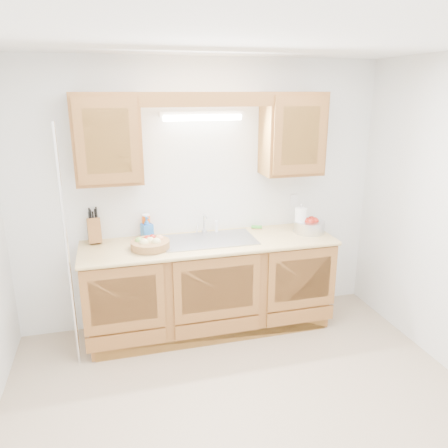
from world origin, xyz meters
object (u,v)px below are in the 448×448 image
object	(u,v)px
knife_block	(94,230)
apple_bowl	(309,226)
paper_towel	(301,220)
fruit_basket	(150,243)

from	to	relation	value
knife_block	apple_bowl	xyz separation A→B (m)	(1.99, -0.23, -0.05)
knife_block	paper_towel	size ratio (longest dim) A/B	1.14
knife_block	paper_towel	bearing A→B (deg)	-11.56
fruit_basket	knife_block	world-z (taller)	knife_block
apple_bowl	paper_towel	bearing A→B (deg)	160.52
knife_block	apple_bowl	bearing A→B (deg)	-12.13
knife_block	apple_bowl	world-z (taller)	knife_block
fruit_basket	apple_bowl	size ratio (longest dim) A/B	1.12
knife_block	paper_towel	distance (m)	1.92
paper_towel	apple_bowl	size ratio (longest dim) A/B	0.77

